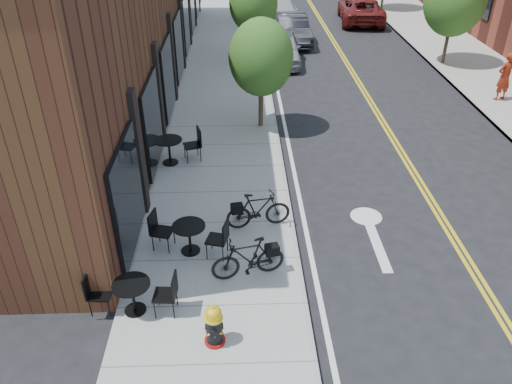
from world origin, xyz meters
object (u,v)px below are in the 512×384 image
object	(u,v)px
bicycle_left	(248,258)
parked_car_b	(292,29)
parked_car_c	(282,12)
parked_car_a	(282,48)
bistro_set_c	(169,148)
parked_car_far	(361,9)
pedestrian	(505,76)
bicycle_right	(258,210)
bistro_set_a	(133,293)
bistro_set_b	(189,235)
fire_hydrant	(214,326)

from	to	relation	value
bicycle_left	parked_car_b	size ratio (longest dim) A/B	0.37
bicycle_left	parked_car_c	distance (m)	23.79
bicycle_left	parked_car_a	xyz separation A→B (m)	(2.04, 15.74, 0.09)
bistro_set_c	parked_car_b	world-z (taller)	parked_car_b
parked_car_b	parked_car_c	size ratio (longest dim) A/B	0.97
parked_car_far	pedestrian	size ratio (longest dim) A/B	2.90
parked_car_a	parked_car_far	world-z (taller)	parked_car_far
bicycle_right	parked_car_far	size ratio (longest dim) A/B	0.30
parked_car_a	pedestrian	world-z (taller)	pedestrian
bistro_set_a	bistro_set_b	xyz separation A→B (m)	(1.00, 1.92, 0.01)
fire_hydrant	bistro_set_a	xyz separation A→B (m)	(-1.68, 0.88, 0.04)
parked_car_a	parked_car_b	world-z (taller)	parked_car_b
bicycle_left	parked_car_b	bearing A→B (deg)	158.68
fire_hydrant	bistro_set_b	xyz separation A→B (m)	(-0.68, 2.80, 0.05)
bicycle_right	parked_car_c	size ratio (longest dim) A/B	0.35
bicycle_left	bistro_set_c	xyz separation A→B (m)	(-2.33, 5.35, 0.03)
fire_hydrant	parked_car_b	distance (m)	21.44
bicycle_left	parked_car_far	size ratio (longest dim) A/B	0.30
bicycle_right	parked_car_a	xyz separation A→B (m)	(1.74, 13.86, 0.10)
bistro_set_c	parked_car_a	world-z (taller)	parked_car_a
parked_car_b	parked_car_far	world-z (taller)	parked_car_far
bicycle_left	parked_car_a	world-z (taller)	parked_car_a
pedestrian	parked_car_a	bearing A→B (deg)	-53.37
bicycle_left	parked_car_c	world-z (taller)	parked_car_c
parked_car_b	bistro_set_a	bearing A→B (deg)	-108.32
bicycle_left	bistro_set_a	size ratio (longest dim) A/B	0.93
bicycle_right	bistro_set_c	distance (m)	4.35
parked_car_b	bicycle_right	bearing A→B (deg)	-102.23
parked_car_c	pedestrian	bearing A→B (deg)	-57.34
bistro_set_c	bistro_set_b	bearing A→B (deg)	-93.95
bicycle_left	pedestrian	bearing A→B (deg)	121.63
parked_car_a	parked_car_c	bearing A→B (deg)	88.62
bistro_set_a	parked_car_far	world-z (taller)	parked_car_far
parked_car_far	parked_car_b	bearing A→B (deg)	49.45
bistro_set_b	bistro_set_a	bearing A→B (deg)	-102.71
parked_car_b	parked_car_c	distance (m)	4.38
bistro_set_b	pedestrian	xyz separation A→B (m)	(11.78, 9.35, 0.46)
bistro_set_b	parked_car_b	bearing A→B (deg)	91.92
bistro_set_a	bistro_set_c	bearing A→B (deg)	93.70
bicycle_left	parked_car_a	size ratio (longest dim) A/B	0.40
bicycle_right	fire_hydrant	bearing A→B (deg)	155.28
pedestrian	fire_hydrant	bearing A→B (deg)	27.35
bicycle_right	pedestrian	distance (m)	13.15
parked_car_a	pedestrian	bearing A→B (deg)	-30.15
bicycle_right	bistro_set_a	size ratio (longest dim) A/B	0.92
bistro_set_c	pedestrian	bearing A→B (deg)	4.83
bicycle_left	bistro_set_a	xyz separation A→B (m)	(-2.36, -1.00, -0.02)
bistro_set_b	parked_car_b	distance (m)	18.82
parked_car_b	pedestrian	bearing A→B (deg)	-53.80
bistro_set_b	bicycle_right	bearing A→B (deg)	44.91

